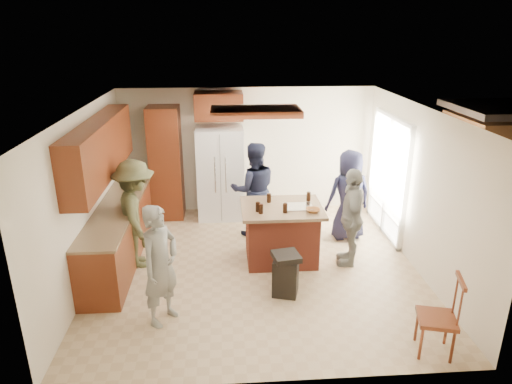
{
  "coord_description": "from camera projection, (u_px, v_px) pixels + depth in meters",
  "views": [
    {
      "loc": [
        -0.47,
        -6.39,
        3.62
      ],
      "look_at": [
        0.01,
        0.32,
        1.15
      ],
      "focal_mm": 32.0,
      "sensor_mm": 36.0,
      "label": 1
    }
  ],
  "objects": [
    {
      "name": "refrigerator",
      "position": [
        221.0,
        173.0,
        8.9
      ],
      "size": [
        0.9,
        0.76,
        1.8
      ],
      "color": "white",
      "rests_on": "ground"
    },
    {
      "name": "room_shell",
      "position": [
        476.0,
        177.0,
        8.8
      ],
      "size": [
        8.0,
        5.2,
        5.0
      ],
      "color": "tan",
      "rests_on": "ground"
    },
    {
      "name": "person_front_left",
      "position": [
        160.0,
        265.0,
        5.69
      ],
      "size": [
        0.68,
        0.72,
        1.6
      ],
      "primitive_type": "imported",
      "rotation": [
        0.0,
        0.0,
        0.97
      ],
      "color": "gray",
      "rests_on": "ground"
    },
    {
      "name": "island_items",
      "position": [
        293.0,
        206.0,
        7.08
      ],
      "size": [
        1.0,
        0.63,
        0.15
      ],
      "color": "silver",
      "rests_on": "kitchen_island"
    },
    {
      "name": "spindle_chair",
      "position": [
        439.0,
        319.0,
        5.23
      ],
      "size": [
        0.51,
        0.51,
        0.99
      ],
      "color": "maroon",
      "rests_on": "ground"
    },
    {
      "name": "back_wall_units",
      "position": [
        179.0,
        149.0,
        8.76
      ],
      "size": [
        1.8,
        0.6,
        2.45
      ],
      "color": "maroon",
      "rests_on": "ground"
    },
    {
      "name": "person_behind_right",
      "position": [
        349.0,
        195.0,
        8.0
      ],
      "size": [
        0.86,
        0.62,
        1.62
      ],
      "primitive_type": "imported",
      "rotation": [
        0.0,
        0.0,
        3.28
      ],
      "color": "#191A32",
      "rests_on": "ground"
    },
    {
      "name": "person_counter",
      "position": [
        136.0,
        214.0,
        7.06
      ],
      "size": [
        0.82,
        1.22,
        1.74
      ],
      "primitive_type": "imported",
      "rotation": [
        0.0,
        0.0,
        1.86
      ],
      "color": "#414226",
      "rests_on": "ground"
    },
    {
      "name": "kitchen_island",
      "position": [
        281.0,
        233.0,
        7.34
      ],
      "size": [
        1.28,
        1.03,
        0.93
      ],
      "color": "#943826",
      "rests_on": "ground"
    },
    {
      "name": "person_side_right",
      "position": [
        351.0,
        217.0,
        7.13
      ],
      "size": [
        0.66,
        1.01,
        1.59
      ],
      "primitive_type": "imported",
      "rotation": [
        0.0,
        0.0,
        -1.78
      ],
      "color": "gray",
      "rests_on": "ground"
    },
    {
      "name": "trash_bin",
      "position": [
        286.0,
        274.0,
        6.44
      ],
      "size": [
        0.42,
        0.42,
        0.63
      ],
      "color": "black",
      "rests_on": "ground"
    },
    {
      "name": "person_behind_left",
      "position": [
        254.0,
        190.0,
        8.12
      ],
      "size": [
        0.88,
        0.59,
        1.72
      ],
      "primitive_type": "imported",
      "rotation": [
        0.0,
        0.0,
        3.23
      ],
      "color": "#191D32",
      "rests_on": "ground"
    },
    {
      "name": "left_cabinetry",
      "position": [
        112.0,
        205.0,
        7.16
      ],
      "size": [
        0.64,
        3.0,
        2.3
      ],
      "color": "maroon",
      "rests_on": "ground"
    }
  ]
}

